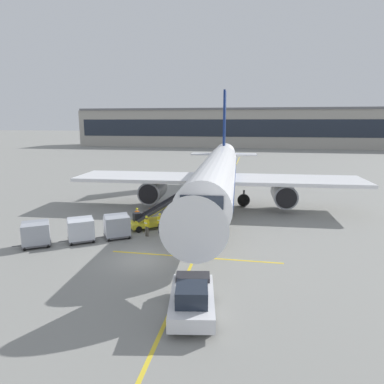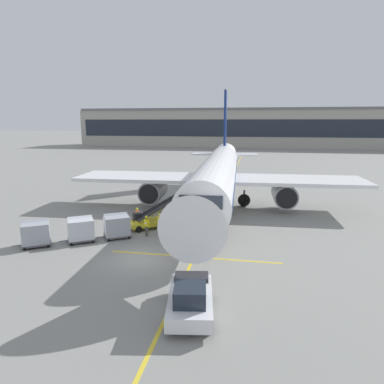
{
  "view_description": "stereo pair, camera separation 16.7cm",
  "coord_description": "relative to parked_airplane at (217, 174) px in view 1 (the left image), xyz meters",
  "views": [
    {
      "loc": [
        7.4,
        -21.05,
        9.24
      ],
      "look_at": [
        1.97,
        8.75,
        2.98
      ],
      "focal_mm": 32.14,
      "sensor_mm": 36.0,
      "label": 1
    },
    {
      "loc": [
        7.56,
        -21.02,
        9.24
      ],
      "look_at": [
        1.97,
        8.75,
        2.98
      ],
      "focal_mm": 32.14,
      "sensor_mm": 36.0,
      "label": 2
    }
  ],
  "objects": [
    {
      "name": "ground_plane",
      "position": [
        -3.54,
        -15.31,
        -3.65
      ],
      "size": [
        600.0,
        600.0,
        0.0
      ],
      "primitive_type": "plane",
      "color": "gray"
    },
    {
      "name": "parked_airplane",
      "position": [
        0.0,
        0.0,
        0.0
      ],
      "size": [
        30.72,
        40.62,
        13.66
      ],
      "color": "white",
      "rests_on": "ground"
    },
    {
      "name": "belt_loader",
      "position": [
        -4.9,
        -8.35,
        -2.79
      ],
      "size": [
        4.92,
        4.33,
        2.98
      ],
      "color": "gold",
      "rests_on": "ground"
    },
    {
      "name": "baggage_cart_lead",
      "position": [
        -6.84,
        -11.38,
        -2.65
      ],
      "size": [
        2.72,
        2.43,
        1.91
      ],
      "color": "#515156",
      "rests_on": "ground"
    },
    {
      "name": "baggage_cart_second",
      "position": [
        -9.24,
        -12.77,
        -2.65
      ],
      "size": [
        2.72,
        2.43,
        1.91
      ],
      "color": "#515156",
      "rests_on": "ground"
    },
    {
      "name": "baggage_cart_third",
      "position": [
        -12.07,
        -14.31,
        -2.65
      ],
      "size": [
        2.72,
        2.43,
        1.91
      ],
      "color": "#515156",
      "rests_on": "ground"
    },
    {
      "name": "pushback_tug",
      "position": [
        1.14,
        -21.43,
        -2.82
      ],
      "size": [
        2.76,
        4.67,
        1.83
      ],
      "color": "silver",
      "rests_on": "ground"
    },
    {
      "name": "ground_crew_by_loader",
      "position": [
        -4.56,
        -10.68,
        -2.65
      ],
      "size": [
        0.52,
        0.38,
        1.74
      ],
      "color": "#514C42",
      "rests_on": "ground"
    },
    {
      "name": "ground_crew_by_carts",
      "position": [
        -6.85,
        -11.21,
        -2.65
      ],
      "size": [
        0.36,
        0.54,
        1.74
      ],
      "color": "#333847",
      "rests_on": "ground"
    },
    {
      "name": "ground_crew_marshaller",
      "position": [
        -6.19,
        -8.36,
        -2.65
      ],
      "size": [
        0.5,
        0.4,
        1.74
      ],
      "color": "#333847",
      "rests_on": "ground"
    },
    {
      "name": "ground_crew_wingwalker",
      "position": [
        -3.72,
        -9.72,
        -2.65
      ],
      "size": [
        0.56,
        0.32,
        1.74
      ],
      "color": "black",
      "rests_on": "ground"
    },
    {
      "name": "safety_cone_engine_keepout",
      "position": [
        -6.22,
        -4.58,
        -3.33
      ],
      "size": [
        0.59,
        0.59,
        0.67
      ],
      "color": "black",
      "rests_on": "ground"
    },
    {
      "name": "safety_cone_wingtip",
      "position": [
        -6.4,
        -4.1,
        -3.33
      ],
      "size": [
        0.58,
        0.58,
        0.66
      ],
      "color": "black",
      "rests_on": "ground"
    },
    {
      "name": "apron_guidance_line_lead_in",
      "position": [
        0.03,
        -0.71,
        -3.65
      ],
      "size": [
        0.2,
        110.0,
        0.01
      ],
      "color": "yellow",
      "rests_on": "ground"
    },
    {
      "name": "apron_guidance_line_stop_bar",
      "position": [
        0.03,
        -14.32,
        -3.65
      ],
      "size": [
        12.0,
        0.2,
        0.01
      ],
      "color": "yellow",
      "rests_on": "ground"
    },
    {
      "name": "terminal_building",
      "position": [
        4.01,
        92.22,
        3.2
      ],
      "size": [
        130.6,
        14.93,
        13.8
      ],
      "color": "#A8A399",
      "rests_on": "ground"
    }
  ]
}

